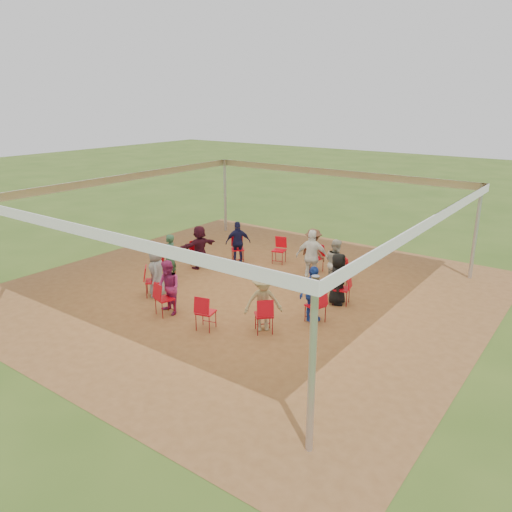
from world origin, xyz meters
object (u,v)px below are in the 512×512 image
Objects in this scene: chair_2 at (315,258)px; laptop at (332,280)px; chair_0 at (342,289)px; person_seated_6 at (156,272)px; chair_3 at (279,251)px; chair_7 at (153,281)px; chair_9 at (206,312)px; person_seated_1 at (336,263)px; chair_8 at (165,299)px; person_seated_4 at (200,247)px; person_seated_8 at (263,302)px; standing_person at (312,257)px; person_seated_5 at (170,257)px; chair_1 at (339,272)px; person_seated_2 at (313,251)px; chair_10 at (264,315)px; chair_11 at (316,306)px; person_seated_7 at (168,288)px; chair_6 at (167,265)px; person_seated_0 at (338,279)px; chair_5 at (198,254)px; person_seated_3 at (238,242)px; cable_coil at (260,284)px; person_seated_9 at (313,294)px; chair_4 at (238,249)px.

chair_2 reaches higher than laptop.
person_seated_6 is at bearing 104.66° from chair_0.
chair_3 is 1.00× the size of chair_7.
person_seated_1 is (1.17, 4.53, 0.28)m from chair_9.
person_seated_4 is at bearing 133.73° from chair_8.
person_seated_8 reaches higher than chair_7.
person_seated_1 is at bearing -179.19° from standing_person.
chair_2 is at bearing 120.73° from person_seated_5.
person_seated_2 is at bearing 19.74° from chair_1.
person_seated_5 is (-3.28, -3.34, 0.28)m from chair_2.
chair_10 is 1.00× the size of chair_11.
chair_6 is at bearing 152.20° from person_seated_7.
person_seated_0 is 3.80× the size of laptop.
person_seated_0 reaches higher than chair_0.
chair_8 is at bearing 45.00° from chair_5.
chair_6 is at bearing 27.80° from person_seated_3.
chair_7 is (-2.68, -4.61, 0.00)m from chair_2.
chair_3 is 0.62× the size of person_seated_3.
standing_person reaches higher than chair_5.
chair_10 is at bearing -90.00° from person_seated_8.
chair_1 is 1.00× the size of chair_5.
chair_11 is 5.23m from person_seated_3.
chair_2 is 5.41m from person_seated_7.
chair_11 is 5.41m from person_seated_4.
chair_0 reaches higher than cable_coil.
person_seated_2 reaches higher than laptop.
person_seated_2 and person_seated_9 have the same top height.
person_seated_1 reaches higher than chair_8.
standing_person is at bearing 43.36° from chair_0.
person_seated_1 is 2.64m from person_seated_9.
chair_6 is 3.00m from cable_coil.
chair_0 is 1.00× the size of chair_5.
chair_0 and chair_9 have the same top height.
chair_7 and chair_11 have the same top height.
laptop is at bearing 104.52° from person_seated_4.
chair_5 is 4.78m from chair_9.
person_seated_4 is at bearing 90.00° from chair_11.
person_seated_5 is (-1.85, -3.34, 0.28)m from chair_3.
person_seated_6 reaches higher than chair_7.
person_seated_4 and person_seated_7 have the same top height.
chair_8 is 0.62× the size of person_seated_9.
person_seated_4 is (-4.42, -1.17, 0.00)m from person_seated_1.
laptop is (0.44, -1.31, 0.23)m from chair_1.
chair_3 and chair_6 have the same top height.
chair_6 is 0.62× the size of person_seated_5.
person_seated_7 is (-2.57, -4.41, 0.00)m from person_seated_1.
person_seated_4 reaches higher than chair_4.
person_seated_2 is at bearing 105.00° from person_seated_6.
chair_4 is at bearing 15.00° from chair_3.
cable_coil is (-0.69, -1.96, -0.71)m from person_seated_2.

